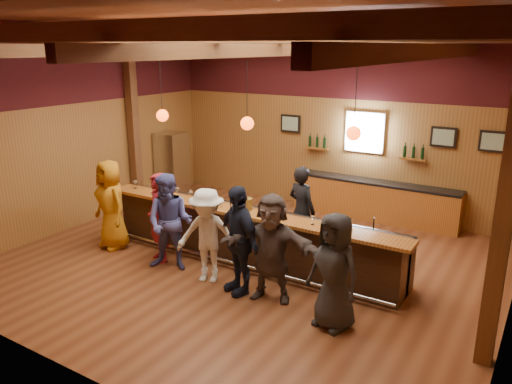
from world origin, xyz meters
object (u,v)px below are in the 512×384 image
at_px(customer_denim, 170,222).
at_px(customer_white, 207,236).
at_px(bartender, 302,210).
at_px(bottle_a, 269,206).
at_px(back_bar_cabinet, 373,200).
at_px(customer_dark, 334,271).
at_px(customer_redvest, 159,218).
at_px(bar_counter, 253,235).
at_px(stainless_fridge, 172,165).
at_px(customer_orange, 111,204).
at_px(customer_navy, 238,240).
at_px(ice_bucket, 248,204).
at_px(customer_brown, 271,248).

height_order(customer_denim, customer_white, customer_denim).
distance_m(bartender, bottle_a, 1.10).
height_order(back_bar_cabinet, bottle_a, bottle_a).
bearing_deg(customer_dark, customer_redvest, -170.92).
height_order(customer_redvest, customer_white, customer_redvest).
distance_m(bar_counter, stainless_fridge, 4.81).
relative_size(customer_redvest, customer_white, 1.02).
bearing_deg(back_bar_cabinet, bartender, -101.86).
xyz_separation_m(customer_orange, customer_white, (2.61, -0.22, -0.07)).
height_order(customer_orange, customer_navy, customer_navy).
bearing_deg(customer_redvest, customer_denim, 5.45).
distance_m(customer_white, ice_bucket, 1.04).
bearing_deg(customer_denim, customer_brown, -19.94).
bearing_deg(customer_navy, bar_counter, 136.49).
distance_m(customer_dark, bartender, 2.79).
bearing_deg(customer_orange, customer_redvest, 14.04).
height_order(back_bar_cabinet, bartender, bartender).
bearing_deg(bottle_a, customer_white, -124.38).
distance_m(customer_denim, customer_navy, 1.57).
bearing_deg(customer_dark, customer_white, -169.51).
bearing_deg(stainless_fridge, ice_bucket, -32.74).
relative_size(customer_dark, bartender, 0.99).
bearing_deg(ice_bucket, bar_counter, 95.83).
height_order(stainless_fridge, customer_white, stainless_fridge).
height_order(customer_dark, bottle_a, customer_dark).
height_order(back_bar_cabinet, customer_denim, customer_denim).
bearing_deg(bottle_a, customer_redvest, -159.04).
distance_m(customer_orange, customer_white, 2.62).
bearing_deg(customer_dark, bartender, 142.19).
bearing_deg(bartender, bottle_a, 98.34).
xyz_separation_m(back_bar_cabinet, customer_denim, (-2.28, -4.68, 0.44)).
bearing_deg(stainless_fridge, bar_counter, -30.76).
height_order(customer_orange, customer_brown, customer_orange).
xyz_separation_m(stainless_fridge, bartender, (4.73, -1.59, -0.01)).
bearing_deg(stainless_fridge, customer_white, -42.71).
relative_size(customer_denim, bottle_a, 5.65).
xyz_separation_m(customer_orange, customer_denim, (1.72, -0.17, -0.01)).
distance_m(bar_counter, customer_brown, 1.60).
distance_m(bar_counter, customer_dark, 2.69).
relative_size(customer_redvest, ice_bucket, 8.17).
height_order(customer_orange, customer_white, customer_orange).
distance_m(customer_redvest, ice_bucket, 1.75).
relative_size(customer_navy, customer_dark, 1.06).
relative_size(customer_white, customer_navy, 0.91).
distance_m(customer_navy, ice_bucket, 1.13).
relative_size(back_bar_cabinet, stainless_fridge, 2.22).
bearing_deg(customer_redvest, customer_orange, -153.39).
xyz_separation_m(bar_counter, ice_bucket, (0.02, -0.21, 0.69)).
height_order(back_bar_cabinet, stainless_fridge, stainless_fridge).
distance_m(stainless_fridge, customer_brown, 6.30).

